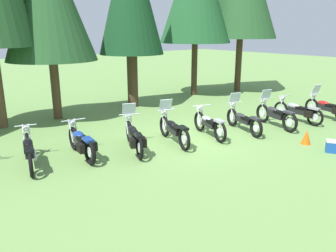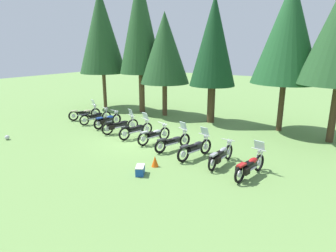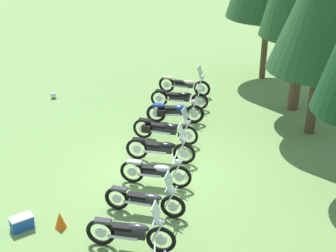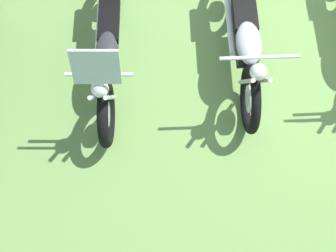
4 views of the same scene
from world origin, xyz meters
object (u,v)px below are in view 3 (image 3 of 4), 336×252
at_px(motorcycle_2, 174,112).
at_px(motorcycle_6, 146,200).
at_px(motorcycle_3, 164,129).
at_px(motorcycle_1, 180,98).
at_px(motorcycle_4, 161,149).
at_px(dropped_helmet, 53,95).
at_px(motorcycle_5, 156,172).
at_px(picnic_cooler, 22,223).
at_px(motorcycle_7, 132,233).
at_px(motorcycle_0, 185,85).
at_px(traffic_cone, 60,220).

relative_size(motorcycle_2, motorcycle_6, 0.99).
height_order(motorcycle_3, motorcycle_6, motorcycle_3).
xyz_separation_m(motorcycle_1, motorcycle_4, (4.40, -1.00, 0.02)).
distance_m(motorcycle_6, dropped_helmet, 9.52).
height_order(motorcycle_4, dropped_helmet, motorcycle_4).
xyz_separation_m(motorcycle_4, motorcycle_5, (1.44, -0.24, -0.02)).
bearing_deg(motorcycle_1, picnic_cooler, -107.59).
height_order(motorcycle_1, dropped_helmet, motorcycle_1).
distance_m(motorcycle_4, motorcycle_7, 4.46).
height_order(motorcycle_0, picnic_cooler, motorcycle_0).
bearing_deg(motorcycle_2, motorcycle_6, -95.75).
relative_size(picnic_cooler, dropped_helmet, 2.58).
bearing_deg(motorcycle_0, motorcycle_2, -81.18).
relative_size(motorcycle_4, dropped_helmet, 8.77).
bearing_deg(motorcycle_1, motorcycle_3, -90.81).
height_order(motorcycle_3, motorcycle_4, motorcycle_4).
distance_m(motorcycle_2, motorcycle_4, 3.06).
xyz_separation_m(motorcycle_0, traffic_cone, (9.26, -4.23, -0.22)).
relative_size(motorcycle_3, motorcycle_7, 1.02).
height_order(motorcycle_4, traffic_cone, motorcycle_4).
relative_size(motorcycle_3, dropped_helmet, 8.80).
xyz_separation_m(motorcycle_1, motorcycle_3, (2.95, -0.81, 0.03)).
height_order(motorcycle_4, picnic_cooler, motorcycle_4).
distance_m(motorcycle_0, dropped_helmet, 5.73).
xyz_separation_m(motorcycle_2, traffic_cone, (6.35, -3.54, -0.23)).
height_order(motorcycle_4, motorcycle_7, motorcycle_7).
distance_m(motorcycle_1, motorcycle_7, 8.97).
height_order(traffic_cone, dropped_helmet, traffic_cone).
bearing_deg(motorcycle_3, motorcycle_1, 96.69).
xyz_separation_m(motorcycle_0, motorcycle_2, (2.91, -0.69, 0.01)).
distance_m(motorcycle_2, dropped_helmet, 5.80).
bearing_deg(motorcycle_4, dropped_helmet, 141.94).
distance_m(motorcycle_2, motorcycle_5, 4.52).
distance_m(motorcycle_3, motorcycle_4, 1.46).
bearing_deg(picnic_cooler, motorcycle_5, 117.62).
bearing_deg(motorcycle_2, motorcycle_0, 82.97).
xyz_separation_m(motorcycle_2, motorcycle_4, (2.98, -0.67, 0.01)).
bearing_deg(motorcycle_0, traffic_cone, -92.33).
relative_size(picnic_cooler, traffic_cone, 1.40).
xyz_separation_m(motorcycle_1, motorcycle_5, (5.84, -1.25, 0.00)).
distance_m(motorcycle_3, picnic_cooler, 6.29).
bearing_deg(motorcycle_3, motorcycle_6, -78.08).
relative_size(motorcycle_4, motorcycle_5, 1.06).
distance_m(motorcycle_6, motorcycle_7, 1.51).
distance_m(motorcycle_3, motorcycle_5, 2.92).
bearing_deg(motorcycle_3, traffic_cone, -100.28).
height_order(motorcycle_2, dropped_helmet, motorcycle_2).
bearing_deg(motorcycle_0, motorcycle_1, -81.32).
xyz_separation_m(motorcycle_6, picnic_cooler, (0.46, -3.28, -0.26)).
height_order(motorcycle_0, traffic_cone, motorcycle_0).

